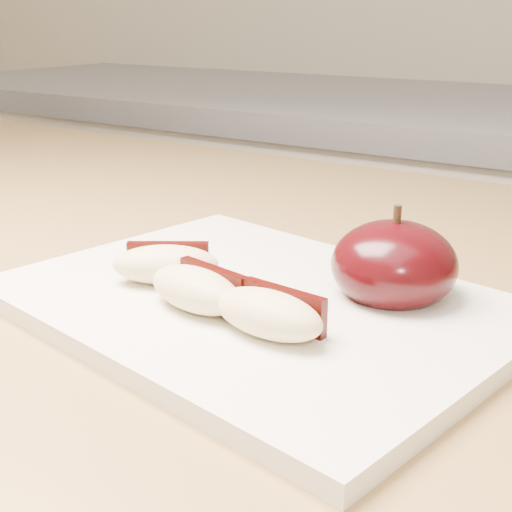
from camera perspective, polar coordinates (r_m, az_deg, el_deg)
The scene contains 6 objects.
back_cabinet at distance 1.32m, azimuth 18.41°, elevation -9.27°, with size 2.40×0.62×0.94m.
cutting_board at distance 0.43m, azimuth 0.00°, elevation -3.90°, with size 0.30×0.22×0.01m, color silver.
apple_half at distance 0.43m, azimuth 10.98°, elevation -0.70°, with size 0.08×0.08×0.06m.
apple_wedge_a at distance 0.45m, azimuth -7.22°, elevation -0.62°, with size 0.07×0.06×0.02m.
apple_wedge_b at distance 0.41m, azimuth -4.71°, elevation -2.63°, with size 0.07×0.04×0.02m.
apple_wedge_c at distance 0.37m, azimuth 1.11°, elevation -4.58°, with size 0.07×0.04×0.02m.
Camera 1 is at (0.27, 0.06, 1.07)m, focal length 50.00 mm.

